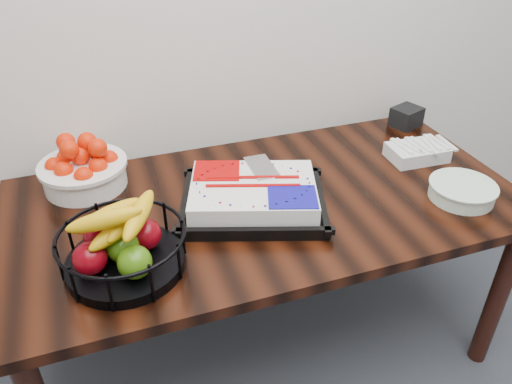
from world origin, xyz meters
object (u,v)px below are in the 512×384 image
object	(u,v)px
cake_tray	(253,196)
plate_stack	(462,191)
fruit_basket	(123,246)
napkin_box	(406,117)
tangerine_bowl	(83,165)
table	(266,219)

from	to	relation	value
cake_tray	plate_stack	distance (m)	0.74
fruit_basket	napkin_box	bearing A→B (deg)	22.74
fruit_basket	tangerine_bowl	bearing A→B (deg)	99.23
tangerine_bowl	plate_stack	world-z (taller)	tangerine_bowl
table	cake_tray	xyz separation A→B (m)	(-0.06, -0.03, 0.13)
tangerine_bowl	plate_stack	bearing A→B (deg)	-22.73
napkin_box	cake_tray	bearing A→B (deg)	-156.23
napkin_box	tangerine_bowl	bearing A→B (deg)	-178.07
fruit_basket	plate_stack	xyz separation A→B (m)	(1.17, -0.02, -0.05)
table	cake_tray	distance (m)	0.15
table	napkin_box	distance (m)	0.88
table	plate_stack	size ratio (longest dim) A/B	7.68
fruit_basket	napkin_box	xyz separation A→B (m)	(1.31, 0.55, -0.04)
tangerine_bowl	fruit_basket	size ratio (longest dim) A/B	0.86
table	cake_tray	world-z (taller)	cake_tray
table	plate_stack	xyz separation A→B (m)	(0.65, -0.22, 0.12)
cake_tray	plate_stack	size ratio (longest dim) A/B	2.47
tangerine_bowl	plate_stack	xyz separation A→B (m)	(1.25, -0.52, -0.06)
cake_tray	napkin_box	distance (m)	0.94
table	fruit_basket	bearing A→B (deg)	-158.68
cake_tray	plate_stack	xyz separation A→B (m)	(0.71, -0.19, -0.02)
tangerine_bowl	napkin_box	world-z (taller)	tangerine_bowl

